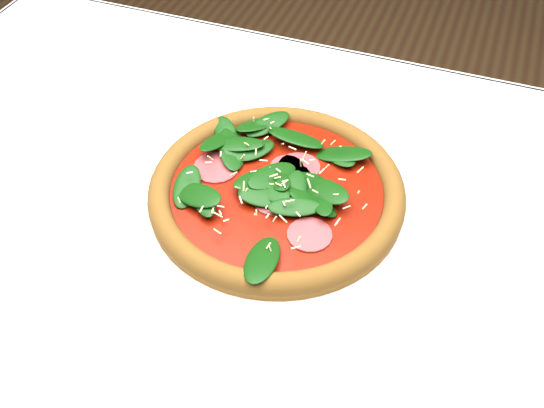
% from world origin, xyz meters
% --- Properties ---
extents(dining_table, '(1.21, 0.81, 0.75)m').
position_xyz_m(dining_table, '(0.00, 0.00, 0.65)').
color(dining_table, silver).
rests_on(dining_table, ground).
extents(plate, '(0.38, 0.38, 0.02)m').
position_xyz_m(plate, '(0.06, 0.02, 0.76)').
color(plate, white).
rests_on(plate, dining_table).
extents(pizza, '(0.33, 0.33, 0.04)m').
position_xyz_m(pizza, '(0.06, 0.02, 0.78)').
color(pizza, olive).
rests_on(pizza, plate).
extents(saucer_far, '(0.15, 0.15, 0.01)m').
position_xyz_m(saucer_far, '(0.32, 0.24, 0.76)').
color(saucer_far, white).
rests_on(saucer_far, dining_table).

